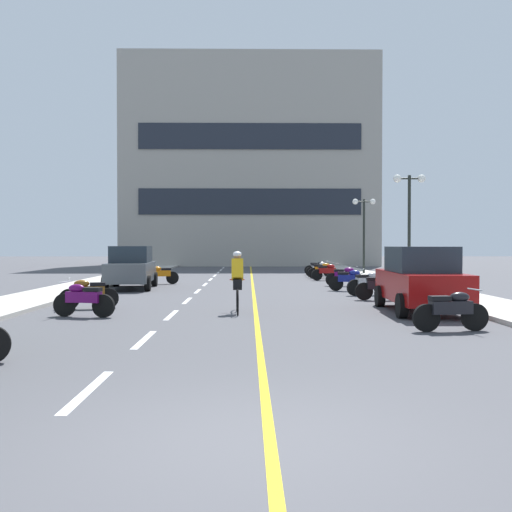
{
  "coord_description": "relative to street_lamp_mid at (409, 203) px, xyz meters",
  "views": [
    {
      "loc": [
        0.04,
        -5.39,
        1.86
      ],
      "look_at": [
        0.31,
        14.26,
        1.49
      ],
      "focal_mm": 40.69,
      "sensor_mm": 36.0,
      "label": 1
    }
  ],
  "objects": [
    {
      "name": "ground_plane",
      "position": [
        -7.31,
        0.34,
        -3.74
      ],
      "size": [
        140.0,
        140.0,
        0.0
      ],
      "primitive_type": "plane",
      "color": "#47474C"
    },
    {
      "name": "curb_left",
      "position": [
        -14.51,
        3.34,
        -3.68
      ],
      "size": [
        2.4,
        72.0,
        0.12
      ],
      "primitive_type": "cube",
      "color": "#B7B2A8",
      "rests_on": "ground"
    },
    {
      "name": "curb_right",
      "position": [
        -0.11,
        3.34,
        -3.68
      ],
      "size": [
        2.4,
        72.0,
        0.12
      ],
      "primitive_type": "cube",
      "color": "#B7B2A8",
      "rests_on": "ground"
    },
    {
      "name": "lane_dash_0",
      "position": [
        -9.31,
        -18.66,
        -3.74
      ],
      "size": [
        0.14,
        2.2,
        0.01
      ],
      "primitive_type": "cube",
      "color": "silver",
      "rests_on": "ground"
    },
    {
      "name": "lane_dash_1",
      "position": [
        -9.31,
        -14.66,
        -3.74
      ],
      "size": [
        0.14,
        2.2,
        0.01
      ],
      "primitive_type": "cube",
      "color": "silver",
      "rests_on": "ground"
    },
    {
      "name": "lane_dash_2",
      "position": [
        -9.31,
        -10.66,
        -3.74
      ],
      "size": [
        0.14,
        2.2,
        0.01
      ],
      "primitive_type": "cube",
      "color": "silver",
      "rests_on": "ground"
    },
    {
      "name": "lane_dash_3",
      "position": [
        -9.31,
        -6.66,
        -3.74
      ],
      "size": [
        0.14,
        2.2,
        0.01
      ],
      "primitive_type": "cube",
      "color": "silver",
      "rests_on": "ground"
    },
    {
      "name": "lane_dash_4",
      "position": [
        -9.31,
        -2.66,
        -3.74
      ],
      "size": [
        0.14,
        2.2,
        0.01
      ],
      "primitive_type": "cube",
      "color": "silver",
      "rests_on": "ground"
    },
    {
      "name": "lane_dash_5",
      "position": [
        -9.31,
        1.34,
        -3.74
      ],
      "size": [
        0.14,
        2.2,
        0.01
      ],
      "primitive_type": "cube",
      "color": "silver",
      "rests_on": "ground"
    },
    {
      "name": "lane_dash_6",
      "position": [
        -9.31,
        5.34,
        -3.74
      ],
      "size": [
        0.14,
        2.2,
        0.01
      ],
      "primitive_type": "cube",
      "color": "silver",
      "rests_on": "ground"
    },
    {
      "name": "lane_dash_7",
      "position": [
        -9.31,
        9.34,
        -3.74
      ],
      "size": [
        0.14,
        2.2,
        0.01
      ],
      "primitive_type": "cube",
      "color": "silver",
      "rests_on": "ground"
    },
    {
      "name": "lane_dash_8",
      "position": [
        -9.31,
        13.34,
        -3.74
      ],
      "size": [
        0.14,
        2.2,
        0.01
      ],
      "primitive_type": "cube",
      "color": "silver",
      "rests_on": "ground"
    },
    {
      "name": "lane_dash_9",
      "position": [
        -9.31,
        17.34,
        -3.74
      ],
      "size": [
        0.14,
        2.2,
        0.01
      ],
      "primitive_type": "cube",
      "color": "silver",
      "rests_on": "ground"
    },
    {
      "name": "lane_dash_10",
      "position": [
        -9.31,
        21.34,
        -3.74
      ],
      "size": [
        0.14,
        2.2,
        0.01
      ],
      "primitive_type": "cube",
      "color": "silver",
      "rests_on": "ground"
    },
    {
      "name": "lane_dash_11",
      "position": [
        -9.31,
        25.34,
        -3.74
      ],
      "size": [
        0.14,
        2.2,
        0.01
      ],
      "primitive_type": "cube",
      "color": "silver",
      "rests_on": "ground"
    },
    {
      "name": "centre_line_yellow",
      "position": [
        -7.06,
        3.34,
        -3.74
      ],
      "size": [
        0.12,
        66.0,
        0.01
      ],
      "primitive_type": "cube",
      "color": "gold",
      "rests_on": "ground"
    },
    {
      "name": "office_building",
      "position": [
        -7.11,
        29.27,
        5.68
      ],
      "size": [
        23.01,
        9.98,
        18.84
      ],
      "color": "#9E998E",
      "rests_on": "ground"
    },
    {
      "name": "street_lamp_mid",
      "position": [
        0.0,
        0.0,
        0.0
      ],
      "size": [
        1.46,
        0.36,
        4.92
      ],
      "color": "black",
      "rests_on": "curb_right"
    },
    {
      "name": "street_lamp_far",
      "position": [
        0.02,
        10.32,
        -0.17
      ],
      "size": [
        1.46,
        0.36,
        4.66
      ],
      "color": "black",
      "rests_on": "curb_right"
    },
    {
      "name": "parked_car_near",
      "position": [
        -2.47,
        -10.04,
        -2.82
      ],
      "size": [
        2.01,
        4.25,
        1.82
      ],
      "color": "black",
      "rests_on": "ground"
    },
    {
      "name": "parked_car_mid",
      "position": [
        -12.26,
        -1.29,
        -2.82
      ],
      "size": [
        2.13,
        4.3,
        1.82
      ],
      "color": "black",
      "rests_on": "ground"
    },
    {
      "name": "motorcycle_1",
      "position": [
        -2.9,
        -13.67,
        -3.27
      ],
      "size": [
        1.7,
        0.6,
        0.92
      ],
      "color": "black",
      "rests_on": "ground"
    },
    {
      "name": "motorcycle_2",
      "position": [
        -11.53,
        -11.05,
        -3.27
      ],
      "size": [
        1.68,
        0.65,
        0.92
      ],
      "color": "black",
      "rests_on": "ground"
    },
    {
      "name": "motorcycle_3",
      "position": [
        -11.92,
        -9.14,
        -3.27
      ],
      "size": [
        1.68,
        0.67,
        0.92
      ],
      "color": "black",
      "rests_on": "ground"
    },
    {
      "name": "motorcycle_4",
      "position": [
        -2.79,
        -6.61,
        -3.27
      ],
      "size": [
        1.7,
        0.6,
        0.92
      ],
      "color": "black",
      "rests_on": "ground"
    },
    {
      "name": "motorcycle_5",
      "position": [
        -2.82,
        -4.68,
        -3.27
      ],
      "size": [
        1.66,
        0.74,
        0.92
      ],
      "color": "black",
      "rests_on": "ground"
    },
    {
      "name": "motorcycle_6",
      "position": [
        -3.15,
        -2.71,
        -3.27
      ],
      "size": [
        1.66,
        0.74,
        0.92
      ],
      "color": "black",
      "rests_on": "ground"
    },
    {
      "name": "motorcycle_7",
      "position": [
        -2.9,
        0.06,
        -3.27
      ],
      "size": [
        1.7,
        0.6,
        0.92
      ],
      "color": "black",
      "rests_on": "ground"
    },
    {
      "name": "motorcycle_8",
      "position": [
        -11.44,
        1.55,
        -3.27
      ],
      "size": [
        1.67,
        0.71,
        0.92
      ],
      "color": "black",
      "rests_on": "ground"
    },
    {
      "name": "motorcycle_9",
      "position": [
        -3.1,
        4.42,
        -3.27
      ],
      "size": [
        1.7,
        0.6,
        0.92
      ],
      "color": "black",
      "rests_on": "ground"
    },
    {
      "name": "motorcycle_10",
      "position": [
        -3.11,
        6.24,
        -3.27
      ],
      "size": [
        1.69,
        0.63,
        0.92
      ],
      "color": "black",
      "rests_on": "ground"
    },
    {
      "name": "motorcycle_11",
      "position": [
        -3.06,
        7.99,
        -3.27
      ],
      "size": [
        1.67,
        0.71,
        0.92
      ],
      "color": "black",
      "rests_on": "ground"
    },
    {
      "name": "motorcycle_12",
      "position": [
        -2.91,
        9.87,
        -3.27
      ],
      "size": [
        1.69,
        0.63,
        0.92
      ],
      "color": "black",
      "rests_on": "ground"
    },
    {
      "name": "cyclist_rider",
      "position": [
        -7.56,
        -10.16,
        -2.85
      ],
      "size": [
        0.42,
        1.77,
        1.71
      ],
      "color": "black",
      "rests_on": "ground"
    }
  ]
}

